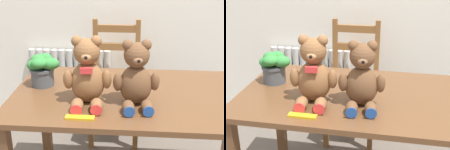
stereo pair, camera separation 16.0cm
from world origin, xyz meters
TOP-DOWN VIEW (x-y plane):
  - radiator at (-0.62, 1.45)m, footprint 0.76×0.10m
  - dining_table at (0.00, 0.39)m, footprint 1.41×0.78m
  - wooden_chair_behind at (-0.18, 1.17)m, footprint 0.40×0.43m
  - teddy_bear_left at (-0.26, 0.26)m, footprint 0.25×0.26m
  - teddy_bear_right at (-0.01, 0.26)m, footprint 0.24×0.25m
  - potted_plant at (-0.56, 0.46)m, footprint 0.19×0.16m
  - chocolate_bar at (-0.27, 0.08)m, footprint 0.14×0.04m

SIDE VIEW (x-z plane):
  - radiator at x=-0.62m, z-range -0.03..0.63m
  - wooden_chair_behind at x=-0.18m, z-range -0.02..0.96m
  - dining_table at x=0.00m, z-range 0.27..1.03m
  - chocolate_bar at x=-0.27m, z-range 0.76..0.77m
  - potted_plant at x=-0.56m, z-range 0.77..0.95m
  - teddy_bear_right at x=-0.01m, z-range 0.73..1.08m
  - teddy_bear_left at x=-0.26m, z-range 0.73..1.09m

